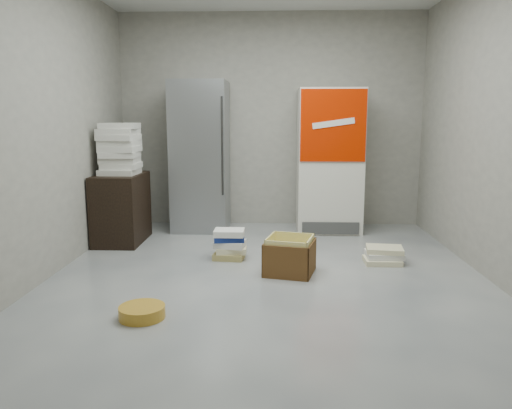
{
  "coord_description": "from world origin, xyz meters",
  "views": [
    {
      "loc": [
        0.06,
        -4.26,
        1.45
      ],
      "look_at": [
        -0.13,
        0.7,
        0.58
      ],
      "focal_mm": 35.0,
      "sensor_mm": 36.0,
      "label": 1
    }
  ],
  "objects": [
    {
      "name": "coke_cooler",
      "position": [
        0.75,
        2.12,
        0.9
      ],
      "size": [
        0.8,
        0.73,
        1.8
      ],
      "color": "silver",
      "rests_on": "ground"
    },
    {
      "name": "steel_fridge",
      "position": [
        -0.9,
        2.13,
        0.95
      ],
      "size": [
        0.7,
        0.72,
        1.9
      ],
      "color": "gray",
      "rests_on": "ground"
    },
    {
      "name": "supply_box_stack",
      "position": [
        -1.72,
        1.4,
        1.09
      ],
      "size": [
        0.44,
        0.45,
        0.58
      ],
      "color": "silver",
      "rests_on": "wood_shelf"
    },
    {
      "name": "cardboard_box",
      "position": [
        0.2,
        0.27,
        0.14
      ],
      "size": [
        0.52,
        0.52,
        0.35
      ],
      "rotation": [
        0.0,
        0.0,
        -0.23
      ],
      "color": "yellow",
      "rests_on": "ground"
    },
    {
      "name": "room_shell",
      "position": [
        0.0,
        0.0,
        1.8
      ],
      "size": [
        4.04,
        5.04,
        2.82
      ],
      "color": "#A09B90",
      "rests_on": "ground"
    },
    {
      "name": "wood_shelf",
      "position": [
        -1.73,
        1.4,
        0.4
      ],
      "size": [
        0.5,
        0.8,
        0.8
      ],
      "primitive_type": "cube",
      "color": "black",
      "rests_on": "ground"
    },
    {
      "name": "phonebook_stack_main",
      "position": [
        -0.4,
        0.73,
        0.15
      ],
      "size": [
        0.35,
        0.29,
        0.31
      ],
      "rotation": [
        0.0,
        0.0,
        -0.01
      ],
      "color": "tan",
      "rests_on": "ground"
    },
    {
      "name": "bucket_lid",
      "position": [
        -0.9,
        -0.84,
        0.05
      ],
      "size": [
        0.36,
        0.36,
        0.09
      ],
      "primitive_type": "cylinder",
      "rotation": [
        0.0,
        0.0,
        0.07
      ],
      "color": "gold",
      "rests_on": "ground"
    },
    {
      "name": "ground",
      "position": [
        0.0,
        0.0,
        0.0
      ],
      "size": [
        5.0,
        5.0,
        0.0
      ],
      "primitive_type": "plane",
      "color": "#B0B0AC",
      "rests_on": "ground"
    },
    {
      "name": "phonebook_stack_side",
      "position": [
        1.16,
        0.64,
        0.08
      ],
      "size": [
        0.4,
        0.33,
        0.16
      ],
      "rotation": [
        0.0,
        0.0,
        -0.13
      ],
      "color": "beige",
      "rests_on": "ground"
    }
  ]
}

